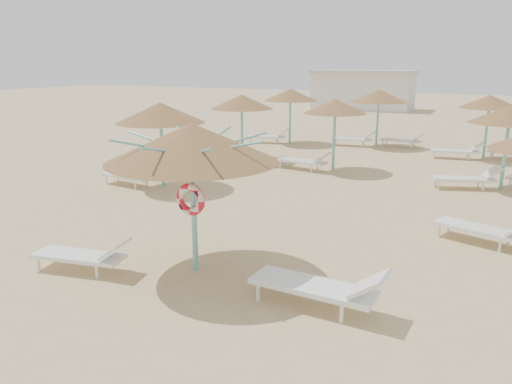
% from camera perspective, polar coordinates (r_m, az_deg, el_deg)
% --- Properties ---
extents(ground, '(120.00, 120.00, 0.00)m').
position_cam_1_polar(ground, '(9.80, -5.02, -9.16)').
color(ground, tan).
rests_on(ground, ground).
extents(main_palapa, '(3.21, 3.21, 2.87)m').
position_cam_1_polar(main_palapa, '(9.26, -7.36, 5.55)').
color(main_palapa, '#6EBEB8').
rests_on(main_palapa, ground).
extents(lounger_main_a, '(2.01, 0.92, 0.70)m').
position_cam_1_polar(lounger_main_a, '(10.25, -18.97, -6.83)').
color(lounger_main_a, white).
rests_on(lounger_main_a, ground).
extents(lounger_main_b, '(2.29, 0.80, 0.82)m').
position_cam_1_polar(lounger_main_b, '(8.37, 7.51, -10.65)').
color(lounger_main_b, white).
rests_on(lounger_main_b, ground).
extents(palapa_field, '(18.61, 14.25, 2.71)m').
position_cam_1_polar(palapa_field, '(18.52, 12.30, 9.16)').
color(palapa_field, '#6EBEB8').
rests_on(palapa_field, ground).
extents(service_hut, '(8.40, 4.40, 3.25)m').
position_cam_1_polar(service_hut, '(44.03, 12.17, 11.37)').
color(service_hut, silver).
rests_on(service_hut, ground).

